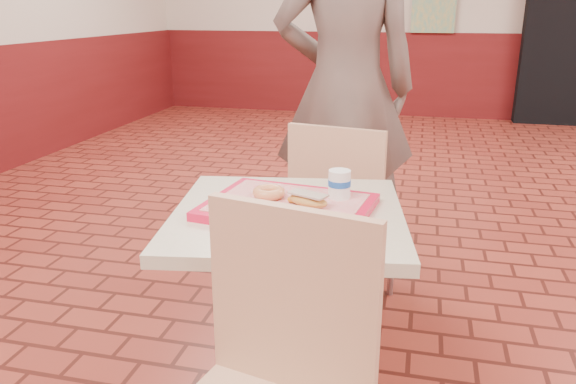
% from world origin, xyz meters
% --- Properties ---
extents(main_table, '(0.68, 0.68, 0.72)m').
position_xyz_m(main_table, '(-1.01, -0.60, 0.48)').
color(main_table, beige).
rests_on(main_table, ground).
extents(chair_main_back, '(0.46, 0.46, 0.86)m').
position_xyz_m(chair_main_back, '(-0.94, 0.09, 0.48)').
color(chair_main_back, '#E0AE86').
rests_on(chair_main_back, ground).
extents(customer, '(0.76, 0.59, 1.86)m').
position_xyz_m(customer, '(-1.00, 0.53, 0.93)').
color(customer, '#65554E').
rests_on(customer, ground).
extents(serving_tray, '(0.47, 0.37, 0.03)m').
position_xyz_m(serving_tray, '(-1.01, -0.60, 0.73)').
color(serving_tray, red).
rests_on(serving_tray, main_table).
extents(ring_donut, '(0.13, 0.13, 0.03)m').
position_xyz_m(ring_donut, '(-1.08, -0.57, 0.76)').
color(ring_donut, '#E28952').
rests_on(ring_donut, serving_tray).
extents(long_john_donut, '(0.14, 0.11, 0.04)m').
position_xyz_m(long_john_donut, '(-0.95, -0.62, 0.77)').
color(long_john_donut, '#C18538').
rests_on(long_john_donut, serving_tray).
extents(paper_cup, '(0.07, 0.07, 0.09)m').
position_xyz_m(paper_cup, '(-0.87, -0.52, 0.79)').
color(paper_cup, white).
rests_on(paper_cup, serving_tray).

